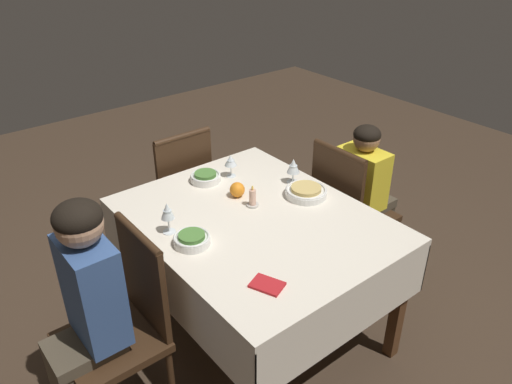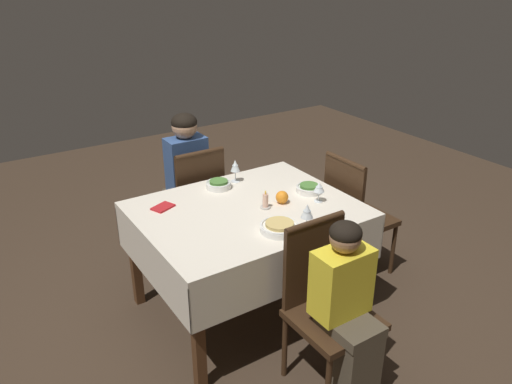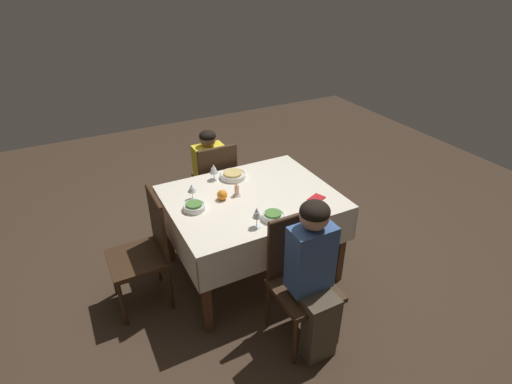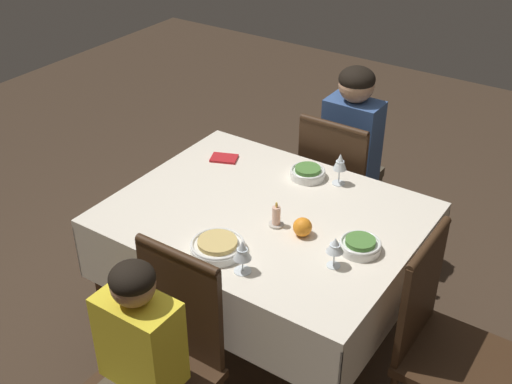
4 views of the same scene
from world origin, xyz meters
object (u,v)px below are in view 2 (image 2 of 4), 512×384
(wine_glass_west, at_px, (319,188))
(bowl_south, at_px, (219,184))
(person_child_yellow, at_px, (348,309))
(napkin_red_folded, at_px, (163,207))
(bowl_west, at_px, (309,188))
(wine_glass_north, at_px, (307,212))
(chair_south, at_px, (195,200))
(person_adult_denim, at_px, (185,176))
(wine_glass_south, at_px, (235,166))
(chair_north, at_px, (326,300))
(bowl_north, at_px, (279,227))
(chair_west, at_px, (354,212))
(candle_centerpiece, at_px, (265,202))
(orange_fruit, at_px, (282,197))
(dining_table, at_px, (247,221))

(wine_glass_west, bearing_deg, bowl_south, -51.37)
(person_child_yellow, bearing_deg, napkin_red_folded, 111.23)
(bowl_west, bearing_deg, wine_glass_north, 49.76)
(wine_glass_north, bearing_deg, chair_south, -82.35)
(person_adult_denim, xyz_separation_m, wine_glass_north, (-0.16, 1.33, 0.20))
(wine_glass_south, bearing_deg, person_adult_denim, -72.94)
(chair_south, relative_size, chair_north, 1.00)
(bowl_north, bearing_deg, bowl_west, -145.43)
(chair_south, relative_size, wine_glass_west, 7.05)
(wine_glass_south, relative_size, wine_glass_north, 1.10)
(chair_west, bearing_deg, wine_glass_west, 104.72)
(person_adult_denim, distance_m, person_child_yellow, 1.85)
(candle_centerpiece, bearing_deg, chair_north, 84.09)
(wine_glass_west, xyz_separation_m, napkin_red_folded, (0.89, -0.47, -0.09))
(chair_north, relative_size, bowl_south, 5.54)
(chair_north, xyz_separation_m, wine_glass_south, (-0.13, -1.17, 0.36))
(chair_south, bearing_deg, orange_fruit, 105.52)
(bowl_south, xyz_separation_m, wine_glass_west, (-0.44, 0.55, 0.07))
(chair_west, distance_m, napkin_red_folded, 1.41)
(wine_glass_south, distance_m, bowl_west, 0.55)
(wine_glass_south, distance_m, wine_glass_north, 0.82)
(bowl_south, bearing_deg, wine_glass_west, 128.63)
(dining_table, height_order, chair_north, chair_north)
(dining_table, xyz_separation_m, napkin_red_folded, (0.45, -0.29, 0.10))
(person_child_yellow, relative_size, wine_glass_west, 7.66)
(chair_north, relative_size, napkin_red_folded, 6.00)
(candle_centerpiece, relative_size, orange_fruit, 1.46)
(person_child_yellow, bearing_deg, dining_table, 91.73)
(person_child_yellow, distance_m, wine_glass_south, 1.38)
(napkin_red_folded, bearing_deg, chair_west, 165.50)
(person_child_yellow, height_order, wine_glass_south, person_child_yellow)
(chair_north, bearing_deg, dining_table, 92.12)
(candle_centerpiece, xyz_separation_m, orange_fruit, (-0.13, -0.00, 0.00))
(wine_glass_west, xyz_separation_m, orange_fruit, (0.21, -0.11, -0.06))
(dining_table, relative_size, chair_south, 1.40)
(dining_table, bearing_deg, wine_glass_north, 111.48)
(dining_table, height_order, chair_south, chair_south)
(chair_north, bearing_deg, person_child_yellow, -90.00)
(person_child_yellow, bearing_deg, bowl_south, 90.98)
(bowl_south, bearing_deg, chair_west, 154.23)
(wine_glass_south, bearing_deg, chair_west, 147.80)
(bowl_west, bearing_deg, bowl_north, 34.57)
(chair_south, xyz_separation_m, bowl_north, (0.00, 1.12, 0.28))
(dining_table, height_order, wine_glass_north, wine_glass_north)
(chair_south, xyz_separation_m, person_adult_denim, (-0.00, -0.16, 0.15))
(person_child_yellow, relative_size, bowl_west, 6.02)
(chair_south, distance_m, napkin_red_folded, 0.70)
(chair_south, bearing_deg, bowl_west, 121.67)
(bowl_north, relative_size, wine_glass_west, 1.67)
(dining_table, bearing_deg, person_adult_denim, -90.23)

